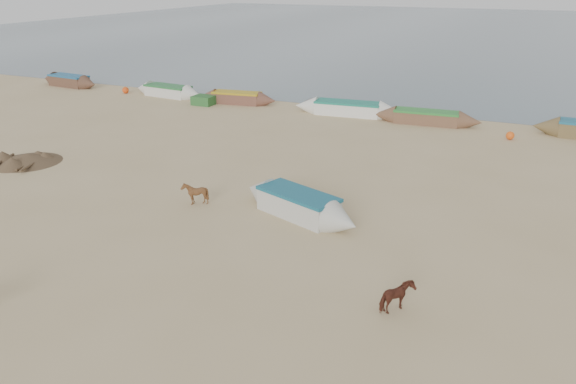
{
  "coord_description": "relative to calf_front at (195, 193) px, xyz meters",
  "views": [
    {
      "loc": [
        7.67,
        -13.1,
        8.32
      ],
      "look_at": [
        0.0,
        4.0,
        1.0
      ],
      "focal_mm": 35.0,
      "sensor_mm": 36.0,
      "label": 1
    }
  ],
  "objects": [
    {
      "name": "calf_right",
      "position": [
        8.91,
        -4.1,
        -0.03
      ],
      "size": [
        0.83,
        0.93,
        0.84
      ],
      "primitive_type": "imported",
      "rotation": [
        0.0,
        0.0,
        1.43
      ],
      "color": "#56281B",
      "rests_on": "ground"
    },
    {
      "name": "ground",
      "position": [
        3.78,
        -3.69,
        -0.45
      ],
      "size": [
        140.0,
        140.0,
        0.0
      ],
      "primitive_type": "plane",
      "color": "tan",
      "rests_on": "ground"
    },
    {
      "name": "sea",
      "position": [
        3.78,
        78.31,
        -0.44
      ],
      "size": [
        160.0,
        160.0,
        0.0
      ],
      "primitive_type": "plane",
      "color": "slate",
      "rests_on": "ground"
    },
    {
      "name": "near_canoe",
      "position": [
        4.06,
        0.61,
        0.01
      ],
      "size": [
        5.46,
        3.05,
        0.92
      ],
      "primitive_type": null,
      "rotation": [
        0.0,
        0.0,
        -0.36
      ],
      "color": "beige",
      "rests_on": "ground"
    },
    {
      "name": "calf_front",
      "position": [
        0.0,
        0.0,
        0.0
      ],
      "size": [
        0.92,
        0.84,
        0.9
      ],
      "primitive_type": "imported",
      "rotation": [
        0.0,
        0.0,
        -1.73
      ],
      "color": "brown",
      "rests_on": "ground"
    },
    {
      "name": "debris_pile",
      "position": [
        -10.08,
        1.16,
        -0.23
      ],
      "size": [
        3.94,
        3.94,
        0.43
      ],
      "primitive_type": "cone",
      "rotation": [
        0.0,
        0.0,
        0.32
      ],
      "color": "brown",
      "rests_on": "ground"
    },
    {
      "name": "waterline_canoes",
      "position": [
        3.39,
        16.68,
        -0.03
      ],
      "size": [
        57.1,
        3.3,
        0.89
      ],
      "color": "brown",
      "rests_on": "ground"
    },
    {
      "name": "beach_clutter",
      "position": [
        7.23,
        15.87,
        -0.15
      ],
      "size": [
        41.32,
        3.28,
        0.64
      ],
      "color": "#2B612C",
      "rests_on": "ground"
    }
  ]
}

